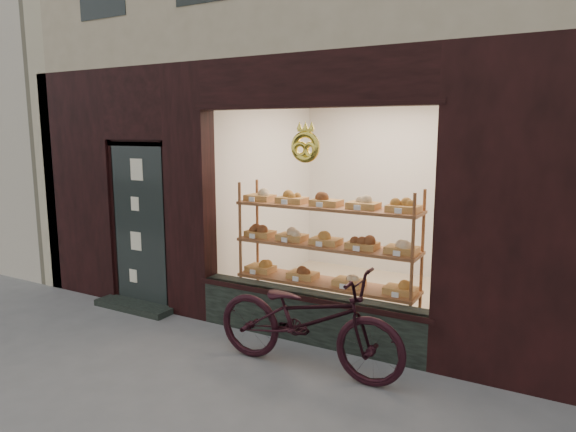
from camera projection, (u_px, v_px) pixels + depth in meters
The scene contains 4 objects.
ground at pixel (139, 421), 4.14m from camera, with size 90.00×90.00×0.00m, color #5D5D5E.
neighbor_left at pixel (13, 41), 12.77m from camera, with size 12.00×7.00×9.00m, color #C2B795.
display_shelf at pixel (326, 255), 5.97m from camera, with size 2.20×0.45×1.70m.
bicycle at pixel (307, 319), 4.95m from camera, with size 0.69×1.97×1.03m, color black.
Camera 1 is at (2.92, -2.72, 2.32)m, focal length 32.00 mm.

